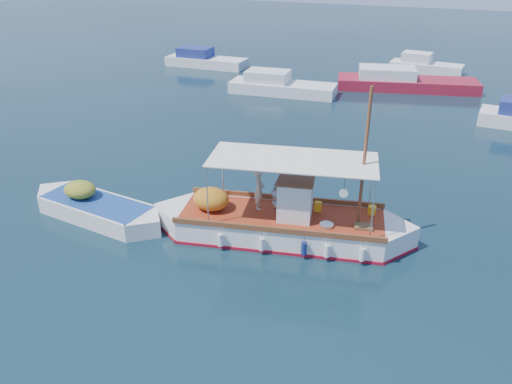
% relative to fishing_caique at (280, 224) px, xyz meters
% --- Properties ---
extents(ground, '(160.00, 160.00, 0.00)m').
position_rel_fishing_caique_xyz_m(ground, '(0.29, -0.10, -0.53)').
color(ground, black).
rests_on(ground, ground).
extents(fishing_caique, '(9.67, 4.09, 6.03)m').
position_rel_fishing_caique_xyz_m(fishing_caique, '(0.00, 0.00, 0.00)').
color(fishing_caique, white).
rests_on(fishing_caique, ground).
extents(dinghy, '(6.42, 2.35, 1.58)m').
position_rel_fishing_caique_xyz_m(dinghy, '(-7.28, -1.47, -0.20)').
color(dinghy, white).
rests_on(dinghy, ground).
extents(bg_boat_nw, '(7.85, 3.06, 1.80)m').
position_rel_fishing_caique_xyz_m(bg_boat_nw, '(-6.95, 18.73, -0.03)').
color(bg_boat_nw, silver).
rests_on(bg_boat_nw, ground).
extents(bg_boat_n, '(10.61, 5.08, 1.80)m').
position_rel_fishing_caique_xyz_m(bg_boat_n, '(1.17, 23.43, -0.03)').
color(bg_boat_n, maroon).
rests_on(bg_boat_n, ground).
extents(bg_boat_far_w, '(7.26, 2.44, 1.80)m').
position_rel_fishing_caique_xyz_m(bg_boat_far_w, '(-16.28, 24.58, -0.03)').
color(bg_boat_far_w, silver).
rests_on(bg_boat_far_w, ground).
extents(bg_boat_far_n, '(6.02, 2.48, 1.80)m').
position_rel_fishing_caique_xyz_m(bg_boat_far_n, '(2.08, 29.78, -0.03)').
color(bg_boat_far_n, silver).
rests_on(bg_boat_far_n, ground).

